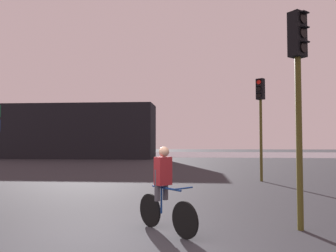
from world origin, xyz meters
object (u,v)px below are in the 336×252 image
at_px(traffic_light_near_right, 298,77).
at_px(traffic_light_far_right, 261,110).
at_px(cyclist, 164,188).
at_px(distant_building, 73,131).

relative_size(traffic_light_near_right, traffic_light_far_right, 0.98).
height_order(traffic_light_near_right, traffic_light_far_right, traffic_light_far_right).
bearing_deg(cyclist, distant_building, -109.43).
relative_size(distant_building, traffic_light_far_right, 3.64).
height_order(distant_building, traffic_light_far_right, distant_building).
height_order(distant_building, cyclist, distant_building).
distance_m(traffic_light_near_right, traffic_light_far_right, 7.71).
bearing_deg(traffic_light_far_right, traffic_light_near_right, 122.63).
xyz_separation_m(distant_building, traffic_light_near_right, (14.05, -24.74, 0.36)).
distance_m(distant_building, traffic_light_near_right, 28.45).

